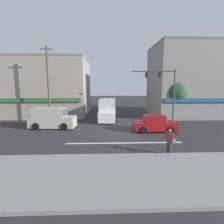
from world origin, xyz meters
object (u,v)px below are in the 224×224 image
(street_tree, at_px, (175,92))
(utility_pole_near_left, at_px, (48,84))
(traffic_light_mast, at_px, (166,88))
(box_truck_crossing_center, at_px, (108,111))
(pedestrian_foreground_with_bag, at_px, (170,140))
(van_parked_curbside, at_px, (52,118))
(utility_pole_far_right, at_px, (171,88))
(sedan_waiting_far, at_px, (155,124))

(street_tree, xyz_separation_m, utility_pole_near_left, (-15.54, -2.09, 0.98))
(street_tree, height_order, traffic_light_mast, traffic_light_mast)
(box_truck_crossing_center, height_order, pedestrian_foreground_with_bag, box_truck_crossing_center)
(van_parked_curbside, height_order, pedestrian_foreground_with_bag, van_parked_curbside)
(utility_pole_near_left, bearing_deg, traffic_light_mast, -4.65)
(pedestrian_foreground_with_bag, bearing_deg, utility_pole_far_right, 69.61)
(traffic_light_mast, height_order, sedan_waiting_far, traffic_light_mast)
(utility_pole_near_left, height_order, box_truck_crossing_center, utility_pole_near_left)
(street_tree, distance_m, utility_pole_far_right, 0.89)
(utility_pole_far_right, distance_m, sedan_waiting_far, 8.63)
(box_truck_crossing_center, bearing_deg, utility_pole_near_left, -168.02)
(utility_pole_near_left, relative_size, van_parked_curbside, 1.86)
(street_tree, height_order, utility_pole_far_right, utility_pole_far_right)
(van_parked_curbside, distance_m, pedestrian_foreground_with_bag, 12.23)
(street_tree, relative_size, van_parked_curbside, 1.11)
(box_truck_crossing_center, xyz_separation_m, van_parked_curbside, (-5.84, -3.82, -0.25))
(utility_pole_far_right, xyz_separation_m, traffic_light_mast, (-2.10, -3.91, 0.16))
(utility_pole_far_right, relative_size, traffic_light_mast, 1.25)
(utility_pole_far_right, height_order, van_parked_curbside, utility_pole_far_right)
(street_tree, bearing_deg, utility_pole_far_right, 105.40)
(street_tree, distance_m, van_parked_curbside, 15.48)
(utility_pole_far_right, distance_m, box_truck_crossing_center, 9.09)
(utility_pole_near_left, xyz_separation_m, traffic_light_mast, (13.24, -1.08, -0.38))
(utility_pole_far_right, xyz_separation_m, pedestrian_foreground_with_bag, (-4.73, -12.71, -3.06))
(van_parked_curbside, bearing_deg, traffic_light_mast, 6.05)
(box_truck_crossing_center, bearing_deg, traffic_light_mast, -21.34)
(box_truck_crossing_center, height_order, sedan_waiting_far, box_truck_crossing_center)
(sedan_waiting_far, relative_size, pedestrian_foreground_with_bag, 2.46)
(van_parked_curbside, relative_size, pedestrian_foreground_with_bag, 2.83)
(utility_pole_far_right, distance_m, pedestrian_foreground_with_bag, 13.90)
(traffic_light_mast, xyz_separation_m, van_parked_curbside, (-12.28, -1.30, -3.17))
(street_tree, height_order, utility_pole_near_left, utility_pole_near_left)
(pedestrian_foreground_with_bag, bearing_deg, utility_pole_near_left, 137.06)
(van_parked_curbside, bearing_deg, utility_pole_far_right, 19.91)
(utility_pole_near_left, xyz_separation_m, van_parked_curbside, (0.95, -2.38, -3.56))
(utility_pole_near_left, relative_size, box_truck_crossing_center, 1.55)
(street_tree, bearing_deg, traffic_light_mast, -126.13)
(utility_pole_far_right, distance_m, van_parked_curbside, 15.60)
(utility_pole_near_left, relative_size, sedan_waiting_far, 2.15)
(utility_pole_near_left, distance_m, box_truck_crossing_center, 7.69)
(traffic_light_mast, bearing_deg, street_tree, 53.87)
(van_parked_curbside, bearing_deg, utility_pole_near_left, 111.79)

